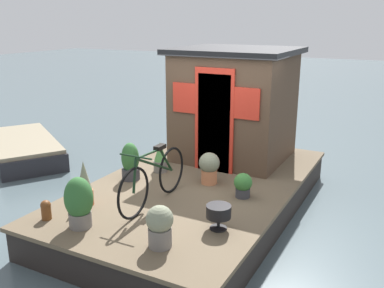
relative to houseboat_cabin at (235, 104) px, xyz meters
name	(u,v)px	position (x,y,z in m)	size (l,w,h in m)	color
ground_plane	(198,210)	(-1.51, 0.00, -1.56)	(60.00, 60.00, 0.00)	#4C5B60
houseboat_deck	(198,196)	(-1.51, 0.00, -1.30)	(5.25, 3.03, 0.51)	brown
houseboat_cabin	(235,104)	(0.00, 0.00, 0.00)	(1.99, 2.13, 2.07)	#4C3828
bicycle	(154,178)	(-2.58, 0.16, -0.65)	(1.73, 0.50, 0.85)	black
potted_plant_thyme	(85,184)	(-3.06, 1.02, -0.73)	(0.23, 0.23, 0.66)	#B2603D
potted_plant_sage	(243,185)	(-1.75, -0.88, -0.85)	(0.27, 0.27, 0.37)	#38383D
potted_plant_rosemary	(160,157)	(-1.37, 0.81, -0.79)	(0.24, 0.24, 0.54)	slate
potted_plant_succulent	(209,167)	(-1.48, -0.19, -0.76)	(0.34, 0.34, 0.52)	#C6754C
potted_plant_mint	(160,225)	(-3.57, -0.55, -0.77)	(0.32, 0.32, 0.51)	slate
potted_plant_ivy	(130,162)	(-1.92, 1.04, -0.75)	(0.30, 0.30, 0.63)	#38383D
potted_plant_geranium	(79,202)	(-3.62, 0.62, -0.70)	(0.37, 0.37, 0.67)	slate
charcoal_grill	(219,212)	(-2.85, -0.98, -0.81)	(0.32, 0.32, 0.32)	black
mooring_bollard	(46,209)	(-3.67, 1.16, -0.90)	(0.14, 0.14, 0.27)	brown
dinghy_boat	(24,148)	(-0.87, 4.79, -1.32)	(2.66, 3.14, 0.47)	#232328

